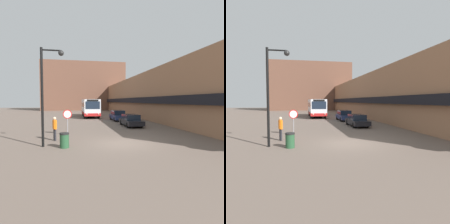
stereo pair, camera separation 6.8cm
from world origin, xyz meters
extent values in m
plane|color=#66564C|center=(0.00, 0.00, 0.00)|extent=(160.00, 160.00, 0.00)
cube|color=#996B4C|center=(10.00, 24.00, 3.73)|extent=(5.00, 60.00, 7.46)
cube|color=black|center=(7.25, 24.00, 3.05)|extent=(0.50, 60.00, 0.90)
cube|color=brown|center=(0.00, 52.32, 7.58)|extent=(26.00, 8.00, 15.16)
cube|color=silver|center=(-0.35, 23.58, 1.85)|extent=(2.62, 10.38, 2.71)
cube|color=red|center=(-0.35, 23.58, 0.73)|extent=(2.64, 10.40, 0.47)
cube|color=#192333|center=(-0.35, 23.58, 2.23)|extent=(2.64, 9.55, 0.75)
cube|color=#192333|center=(-0.35, 18.38, 2.25)|extent=(2.31, 0.03, 1.22)
cube|color=black|center=(-0.35, 18.38, 3.02)|extent=(1.83, 0.03, 0.28)
sphere|color=#F2EAC6|center=(-1.29, 18.37, 0.84)|extent=(0.20, 0.20, 0.20)
sphere|color=#F2EAC6|center=(0.59, 18.37, 0.84)|extent=(0.20, 0.20, 0.20)
cylinder|color=black|center=(-1.54, 20.36, 0.58)|extent=(0.28, 1.16, 1.16)
cylinder|color=black|center=(0.84, 20.36, 0.58)|extent=(0.28, 1.16, 1.16)
cylinder|color=black|center=(-1.54, 26.80, 0.58)|extent=(0.28, 1.16, 1.16)
cylinder|color=black|center=(0.84, 26.80, 0.58)|extent=(0.28, 1.16, 1.16)
cube|color=black|center=(3.20, 8.99, 0.50)|extent=(1.80, 4.73, 0.51)
cube|color=#192333|center=(3.20, 9.11, 1.06)|extent=(1.59, 2.60, 0.61)
cylinder|color=black|center=(4.02, 7.52, 0.30)|extent=(0.20, 0.61, 0.61)
cylinder|color=black|center=(2.38, 7.52, 0.30)|extent=(0.20, 0.61, 0.61)
cylinder|color=black|center=(4.02, 10.46, 0.30)|extent=(0.20, 0.61, 0.61)
cylinder|color=black|center=(2.38, 10.46, 0.30)|extent=(0.20, 0.61, 0.61)
cube|color=navy|center=(3.20, 15.82, 0.55)|extent=(1.83, 4.83, 0.57)
cube|color=#192333|center=(3.20, 15.94, 1.17)|extent=(1.61, 2.65, 0.68)
cylinder|color=black|center=(4.04, 14.32, 0.33)|extent=(0.20, 0.66, 0.66)
cylinder|color=black|center=(2.36, 14.32, 0.33)|extent=(0.20, 0.66, 0.66)
cylinder|color=black|center=(4.04, 17.31, 0.33)|extent=(0.20, 0.66, 0.66)
cylinder|color=black|center=(2.36, 17.31, 0.33)|extent=(0.20, 0.66, 0.66)
cylinder|color=gray|center=(-3.89, 4.13, 1.09)|extent=(0.07, 0.07, 2.19)
cylinder|color=red|center=(-3.89, 4.11, 1.81)|extent=(0.76, 0.03, 0.76)
cylinder|color=white|center=(-3.89, 4.09, 1.81)|extent=(0.62, 0.02, 0.62)
cylinder|color=black|center=(-5.32, -0.06, 3.15)|extent=(0.16, 0.16, 6.29)
cylinder|color=black|center=(-4.72, -0.06, 6.14)|extent=(1.20, 0.10, 0.10)
sphere|color=black|center=(-4.12, -0.06, 5.99)|extent=(0.36, 0.36, 0.36)
cylinder|color=#232328|center=(-4.81, 2.06, 0.44)|extent=(0.13, 0.13, 0.87)
cylinder|color=#232328|center=(-4.72, 1.77, 0.44)|extent=(0.13, 0.13, 0.87)
cube|color=orange|center=(-4.76, 1.91, 1.20)|extent=(0.35, 0.52, 0.65)
sphere|color=beige|center=(-4.76, 1.91, 1.65)|extent=(0.24, 0.24, 0.24)
cylinder|color=orange|center=(-4.84, 2.14, 1.17)|extent=(0.10, 0.10, 0.62)
cylinder|color=orange|center=(-4.69, 1.69, 1.17)|extent=(0.10, 0.10, 0.62)
cylinder|color=#234C2D|center=(-3.96, -0.62, 0.42)|extent=(0.56, 0.56, 0.85)
cylinder|color=black|center=(-3.96, -0.62, 0.90)|extent=(0.59, 0.59, 0.10)
camera|label=1|loc=(-3.39, -13.33, 2.94)|focal=32.00mm
camera|label=2|loc=(-3.33, -13.35, 2.94)|focal=32.00mm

